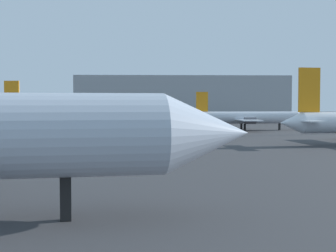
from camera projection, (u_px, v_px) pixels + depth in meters
airplane_far_left at (60, 118)px, 79.53m from camera, size 25.56×18.99×9.18m
airplane_far_right at (247, 118)px, 95.47m from camera, size 25.53×17.44×7.66m
terminal_building at (181, 99)px, 145.88m from camera, size 61.36×25.05×13.27m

